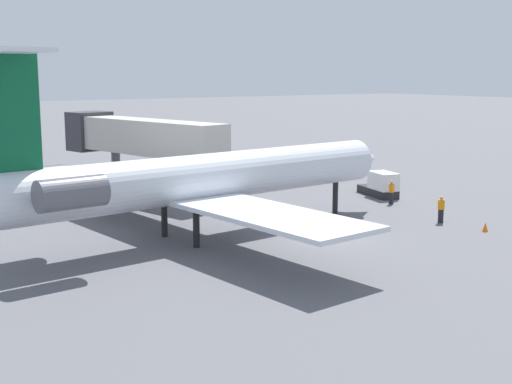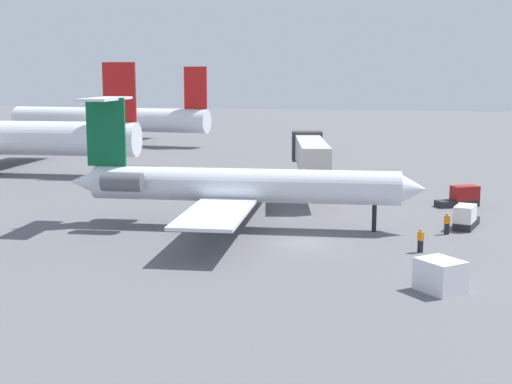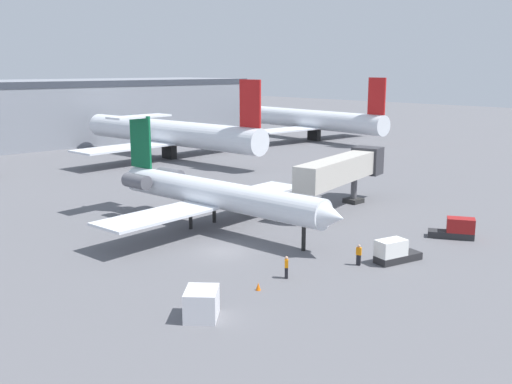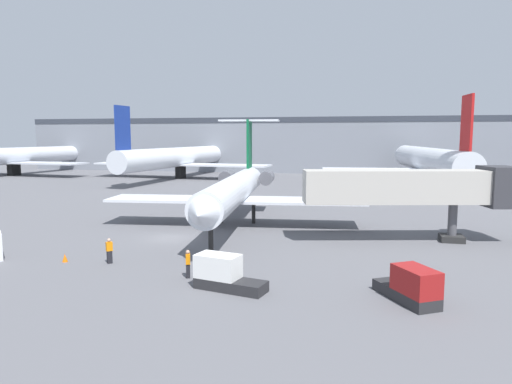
# 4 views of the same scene
# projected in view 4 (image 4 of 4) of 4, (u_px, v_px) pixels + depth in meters

# --- Properties ---
(ground_plane) EXTENTS (400.00, 400.00, 0.10)m
(ground_plane) POSITION_uv_depth(u_px,v_px,m) (171.00, 238.00, 38.53)
(ground_plane) COLOR #5B5B60
(regional_jet) EXTENTS (24.60, 28.71, 10.28)m
(regional_jet) POSITION_uv_depth(u_px,v_px,m) (235.00, 188.00, 43.65)
(regional_jet) COLOR silver
(regional_jet) RESTS_ON ground_plane
(jet_bridge) EXTENTS (16.91, 6.61, 6.04)m
(jet_bridge) POSITION_uv_depth(u_px,v_px,m) (423.00, 188.00, 36.69)
(jet_bridge) COLOR #B7B2A8
(jet_bridge) RESTS_ON ground_plane
(ground_crew_marshaller) EXTENTS (0.39, 0.47, 1.69)m
(ground_crew_marshaller) POSITION_uv_depth(u_px,v_px,m) (188.00, 264.00, 27.53)
(ground_crew_marshaller) COLOR black
(ground_crew_marshaller) RESTS_ON ground_plane
(ground_crew_loader) EXTENTS (0.47, 0.47, 1.69)m
(ground_crew_loader) POSITION_uv_depth(u_px,v_px,m) (109.00, 251.00, 30.67)
(ground_crew_loader) COLOR black
(ground_crew_loader) RESTS_ON ground_plane
(baggage_tug_lead) EXTENTS (3.25, 4.15, 1.90)m
(baggage_tug_lead) POSITION_uv_depth(u_px,v_px,m) (411.00, 287.00, 23.39)
(baggage_tug_lead) COLOR #262628
(baggage_tug_lead) RESTS_ON ground_plane
(baggage_tug_trailing) EXTENTS (4.22, 2.29, 1.90)m
(baggage_tug_trailing) POSITION_uv_depth(u_px,v_px,m) (224.00, 274.00, 25.53)
(baggage_tug_trailing) COLOR #262628
(baggage_tug_trailing) RESTS_ON ground_plane
(traffic_cone_near) EXTENTS (0.36, 0.36, 0.55)m
(traffic_cone_near) POSITION_uv_depth(u_px,v_px,m) (65.00, 258.00, 31.11)
(traffic_cone_near) COLOR orange
(traffic_cone_near) RESTS_ON ground_plane
(terminal_building) EXTENTS (131.72, 25.58, 12.77)m
(terminal_building) POSITION_uv_depth(u_px,v_px,m) (298.00, 144.00, 117.31)
(terminal_building) COLOR gray
(terminal_building) RESTS_ON ground_plane
(parked_airliner_west_end) EXTENTS (35.17, 41.51, 13.01)m
(parked_airliner_west_end) POSITION_uv_depth(u_px,v_px,m) (12.00, 157.00, 99.72)
(parked_airliner_west_end) COLOR silver
(parked_airliner_west_end) RESTS_ON ground_plane
(parked_airliner_west_mid) EXTENTS (37.19, 43.99, 13.23)m
(parked_airliner_west_mid) POSITION_uv_depth(u_px,v_px,m) (180.00, 157.00, 92.89)
(parked_airliner_west_mid) COLOR silver
(parked_airliner_west_mid) RESTS_ON ground_plane
(parked_airliner_centre) EXTENTS (35.22, 41.66, 13.56)m
(parked_airliner_centre) POSITION_uv_depth(u_px,v_px,m) (429.00, 161.00, 76.71)
(parked_airliner_centre) COLOR silver
(parked_airliner_centre) RESTS_ON ground_plane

